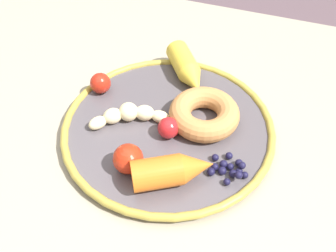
% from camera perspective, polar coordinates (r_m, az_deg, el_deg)
% --- Properties ---
extents(dining_table, '(1.04, 0.86, 0.75)m').
position_cam_1_polar(dining_table, '(0.67, -3.42, -7.36)').
color(dining_table, '#9E9481').
rests_on(dining_table, ground_plane).
extents(plate, '(0.33, 0.33, 0.02)m').
position_cam_1_polar(plate, '(0.60, 0.00, -0.19)').
color(plate, '#514B51').
rests_on(plate, dining_table).
extents(banana, '(0.12, 0.08, 0.03)m').
position_cam_1_polar(banana, '(0.60, -5.85, 1.64)').
color(banana, beige).
rests_on(banana, plate).
extents(carrot_orange, '(0.12, 0.09, 0.04)m').
position_cam_1_polar(carrot_orange, '(0.52, 0.78, -6.60)').
color(carrot_orange, orange).
rests_on(carrot_orange, plate).
extents(carrot_yellow, '(0.10, 0.12, 0.04)m').
position_cam_1_polar(carrot_yellow, '(0.67, 2.86, 8.44)').
color(carrot_yellow, yellow).
rests_on(carrot_yellow, plate).
extents(donut, '(0.14, 0.14, 0.03)m').
position_cam_1_polar(donut, '(0.60, 5.39, 1.82)').
color(donut, '#C38248').
rests_on(donut, plate).
extents(blueberry_pile, '(0.06, 0.05, 0.02)m').
position_cam_1_polar(blueberry_pile, '(0.54, 8.97, -6.22)').
color(blueberry_pile, '#191638').
rests_on(blueberry_pile, plate).
extents(tomato_near, '(0.03, 0.03, 0.03)m').
position_cam_1_polar(tomato_near, '(0.57, 0.06, -0.27)').
color(tomato_near, red).
rests_on(tomato_near, plate).
extents(tomato_mid, '(0.03, 0.03, 0.03)m').
position_cam_1_polar(tomato_mid, '(0.66, -10.00, 6.29)').
color(tomato_mid, red).
rests_on(tomato_mid, plate).
extents(tomato_far, '(0.04, 0.04, 0.04)m').
position_cam_1_polar(tomato_far, '(0.53, -5.94, -4.86)').
color(tomato_far, red).
rests_on(tomato_far, plate).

